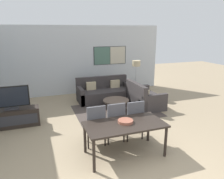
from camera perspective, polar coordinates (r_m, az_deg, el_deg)
name	(u,v)px	position (r m, az deg, el deg)	size (l,w,h in m)	color
wall_back	(77,60)	(9.18, -9.10, 7.56)	(7.45, 0.09, 2.80)	silver
area_rug	(116,111)	(7.33, 1.07, -5.56)	(2.70, 2.02, 0.01)	#473D38
tv_console	(13,118)	(6.70, -24.42, -6.76)	(1.40, 0.45, 0.51)	black
television	(11,98)	(6.52, -24.97, -2.07)	(0.97, 0.20, 0.65)	#2D2D33
sofa_main	(104,93)	(8.39, -2.06, -0.86)	(2.04, 0.91, 0.87)	#383333
sofa_side	(143,99)	(7.73, 8.22, -2.45)	(0.91, 1.37, 0.87)	#383333
coffee_table	(116,103)	(7.24, 1.08, -3.44)	(0.87, 0.87, 0.39)	black
dining_table	(125,127)	(4.67, 3.38, -9.70)	(1.68, 0.85, 0.72)	black
dining_chair_left	(95,124)	(5.08, -4.43, -8.97)	(0.46, 0.46, 1.00)	#4C4C51
dining_chair_centre	(115,121)	(5.23, 0.69, -8.20)	(0.46, 0.46, 1.00)	#4C4C51
dining_chair_right	(133,118)	(5.39, 5.62, -7.54)	(0.46, 0.46, 1.00)	#4C4C51
fruit_bowl	(126,121)	(4.68, 3.55, -8.22)	(0.33, 0.33, 0.06)	#995642
floor_lamp	(136,67)	(8.66, 6.34, 5.99)	(0.32, 0.32, 1.46)	#2D2D33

